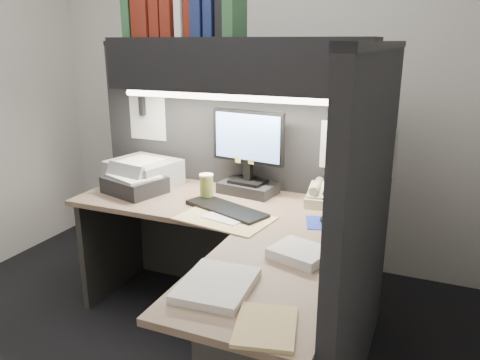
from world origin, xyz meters
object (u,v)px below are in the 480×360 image
(overhead_shelf, at_px, (237,65))
(printer, at_px, (144,173))
(coffee_cup, at_px, (206,188))
(monitor, at_px, (248,161))
(notebook_stack, at_px, (135,185))
(telephone, at_px, (327,197))
(desk, at_px, (233,305))
(keyboard, at_px, (226,209))

(overhead_shelf, bearing_deg, printer, -173.33)
(coffee_cup, bearing_deg, monitor, 49.36)
(notebook_stack, bearing_deg, printer, 104.80)
(monitor, relative_size, telephone, 2.16)
(desk, height_order, monitor, monitor)
(overhead_shelf, xyz_separation_m, coffee_cup, (-0.12, -0.19, -0.70))
(coffee_cup, distance_m, notebook_stack, 0.47)
(monitor, relative_size, coffee_cup, 3.49)
(monitor, bearing_deg, desk, -64.54)
(desk, xyz_separation_m, telephone, (0.26, 0.76, 0.33))
(monitor, bearing_deg, notebook_stack, -149.88)
(telephone, distance_m, notebook_stack, 1.17)
(keyboard, xyz_separation_m, notebook_stack, (-0.66, 0.08, 0.04))
(desk, distance_m, coffee_cup, 0.79)
(desk, relative_size, notebook_stack, 5.09)
(telephone, bearing_deg, desk, -113.14)
(overhead_shelf, distance_m, notebook_stack, 0.96)
(telephone, bearing_deg, notebook_stack, -172.36)
(overhead_shelf, xyz_separation_m, printer, (-0.63, -0.07, -0.69))
(keyboard, xyz_separation_m, printer, (-0.70, 0.25, 0.07))
(telephone, height_order, printer, printer)
(telephone, relative_size, printer, 0.58)
(overhead_shelf, bearing_deg, monitor, 18.37)
(monitor, relative_size, keyboard, 1.02)
(notebook_stack, bearing_deg, coffee_cup, 6.25)
(monitor, bearing_deg, overhead_shelf, -153.30)
(desk, bearing_deg, keyboard, 117.75)
(printer, xyz_separation_m, notebook_stack, (0.04, -0.16, -0.03))
(desk, distance_m, monitor, 0.95)
(telephone, bearing_deg, overhead_shelf, 176.43)
(desk, relative_size, telephone, 7.22)
(coffee_cup, bearing_deg, telephone, 16.36)
(monitor, xyz_separation_m, keyboard, (0.01, -0.34, -0.19))
(desk, distance_m, overhead_shelf, 1.33)
(keyboard, bearing_deg, overhead_shelf, 123.89)
(overhead_shelf, xyz_separation_m, telephone, (0.56, 0.01, -0.72))
(telephone, distance_m, coffee_cup, 0.70)
(overhead_shelf, xyz_separation_m, monitor, (0.06, 0.02, -0.57))
(overhead_shelf, relative_size, telephone, 6.58)
(coffee_cup, relative_size, printer, 0.36)
(desk, bearing_deg, telephone, 71.51)
(coffee_cup, bearing_deg, desk, -53.67)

